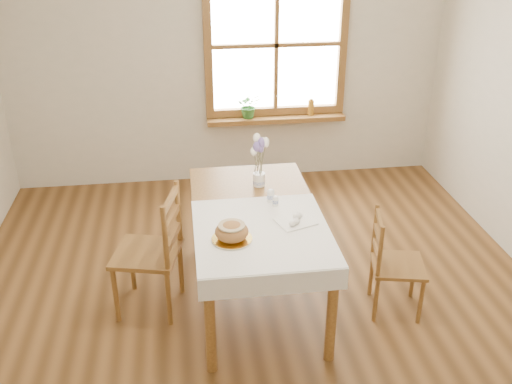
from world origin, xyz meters
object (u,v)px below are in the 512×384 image
(dining_table, at_px, (256,221))
(bread_plate, at_px, (232,239))
(chair_left, at_px, (146,251))
(chair_right, at_px, (398,264))
(flower_vase, at_px, (259,180))

(dining_table, bearing_deg, bread_plate, -118.29)
(dining_table, bearing_deg, chair_left, -179.08)
(dining_table, height_order, chair_left, chair_left)
(chair_left, height_order, chair_right, chair_left)
(bread_plate, bearing_deg, chair_left, 147.04)
(chair_right, xyz_separation_m, flower_vase, (-0.92, 0.68, 0.41))
(chair_left, relative_size, bread_plate, 3.75)
(chair_left, height_order, bread_plate, chair_left)
(chair_right, distance_m, flower_vase, 1.21)
(bread_plate, xyz_separation_m, flower_vase, (0.29, 0.78, 0.03))
(bread_plate, height_order, flower_vase, flower_vase)
(chair_right, bearing_deg, chair_left, 93.36)
(chair_right, height_order, flower_vase, flower_vase)
(bread_plate, distance_m, flower_vase, 0.84)
(chair_left, height_order, flower_vase, chair_left)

